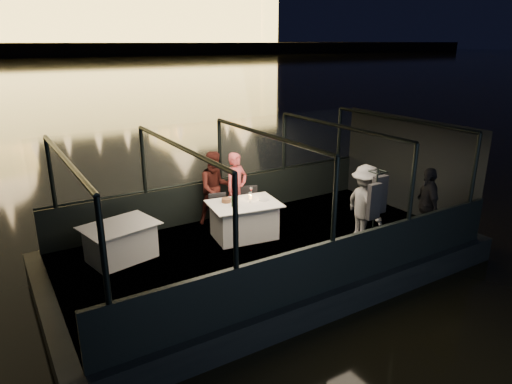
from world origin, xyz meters
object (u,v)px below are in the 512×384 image
chair_port_left (221,213)px  passenger_stripe (365,203)px  dining_table_central (244,220)px  chair_port_right (253,205)px  person_woman_coral (236,190)px  dining_table_aft (121,241)px  coat_stand (374,213)px  person_man_maroon (216,192)px  passenger_dark (427,202)px  wine_bottle (233,200)px

chair_port_left → passenger_stripe: size_ratio=0.51×
passenger_stripe → dining_table_central: bearing=63.4°
chair_port_right → person_woman_coral: size_ratio=0.52×
dining_table_aft → chair_port_left: 2.24m
dining_table_central → dining_table_aft: 2.55m
chair_port_right → coat_stand: coat_stand is taller
dining_table_aft → chair_port_right: chair_port_right is taller
chair_port_right → passenger_stripe: 2.54m
dining_table_central → person_man_maroon: size_ratio=0.86×
chair_port_left → person_woman_coral: bearing=43.6°
chair_port_right → coat_stand: (1.10, -2.63, 0.45)m
passenger_dark → person_man_maroon: bearing=-103.3°
dining_table_aft → wine_bottle: bearing=-9.8°
chair_port_left → coat_stand: (1.93, -2.57, 0.45)m
person_man_maroon → passenger_stripe: (2.12, -2.53, 0.10)m
wine_bottle → dining_table_aft: bearing=170.2°
dining_table_central → wine_bottle: wine_bottle is taller
dining_table_aft → wine_bottle: 2.32m
dining_table_central → passenger_stripe: bearing=-37.4°
person_woman_coral → wine_bottle: bearing=-136.7°
dining_table_central → person_woman_coral: size_ratio=0.89×
person_man_maroon → passenger_stripe: passenger_stripe is taller
dining_table_central → coat_stand: size_ratio=0.82×
dining_table_aft → person_man_maroon: size_ratio=0.80×
chair_port_left → person_woman_coral: 0.76m
dining_table_central → coat_stand: bearing=-51.8°
person_woman_coral → person_man_maroon: bearing=146.2°
dining_table_central → chair_port_left: size_ratio=1.73×
chair_port_left → coat_stand: 3.25m
passenger_dark → wine_bottle: bearing=-90.3°
person_man_maroon → passenger_dark: passenger_dark is taller
chair_port_right → dining_table_central: bearing=-114.6°
coat_stand → dining_table_aft: bearing=150.0°
dining_table_central → passenger_dark: size_ratio=0.92×
passenger_stripe → passenger_dark: size_ratio=1.05×
chair_port_left → wine_bottle: (-0.01, -0.56, 0.47)m
person_woman_coral → passenger_stripe: size_ratio=0.98×
coat_stand → passenger_stripe: (0.33, 0.58, -0.05)m
dining_table_central → wine_bottle: size_ratio=5.12×
dining_table_aft → person_woman_coral: size_ratio=0.82×
chair_port_left → person_woman_coral: (0.59, 0.37, 0.30)m
chair_port_right → wine_bottle: size_ratio=2.99×
chair_port_left → coat_stand: size_ratio=0.48×
dining_table_central → chair_port_left: (-0.29, 0.49, 0.06)m
person_woman_coral → passenger_stripe: passenger_stripe is taller
dining_table_central → wine_bottle: (-0.30, -0.07, 0.53)m
passenger_dark → wine_bottle: passenger_dark is taller
passenger_dark → wine_bottle: 3.98m
dining_table_aft → coat_stand: 4.83m
person_woman_coral → wine_bottle: 1.12m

